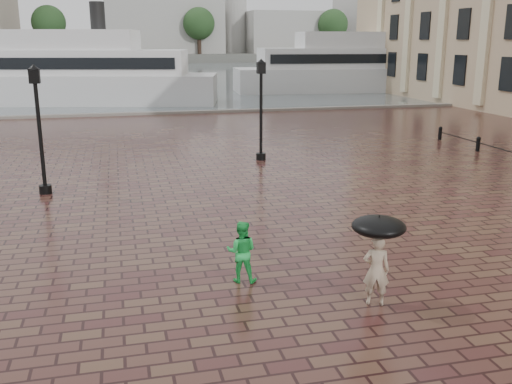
# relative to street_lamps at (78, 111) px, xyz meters

# --- Properties ---
(ground) EXTENTS (300.00, 300.00, 0.00)m
(ground) POSITION_rel_street_lamps_xyz_m (5.00, -15.33, -2.33)
(ground) COLOR #3A1B1A
(ground) RESTS_ON ground
(harbour_water) EXTENTS (240.00, 240.00, 0.00)m
(harbour_water) POSITION_rel_street_lamps_xyz_m (5.00, 76.67, -2.33)
(harbour_water) COLOR #464E55
(harbour_water) RESTS_ON ground
(quay_edge) EXTENTS (80.00, 0.60, 0.30)m
(quay_edge) POSITION_rel_street_lamps_xyz_m (5.00, 16.67, -2.33)
(quay_edge) COLOR slate
(quay_edge) RESTS_ON ground
(far_shore) EXTENTS (300.00, 60.00, 2.00)m
(far_shore) POSITION_rel_street_lamps_xyz_m (5.00, 144.67, -1.33)
(far_shore) COLOR #4C4C47
(far_shore) RESTS_ON ground
(distant_skyline) EXTENTS (102.50, 22.00, 33.00)m
(distant_skyline) POSITION_rel_street_lamps_xyz_m (53.14, 134.67, 7.13)
(distant_skyline) COLOR #A09E98
(distant_skyline) RESTS_ON ground
(far_trees) EXTENTS (188.00, 8.00, 13.50)m
(far_trees) POSITION_rel_street_lamps_xyz_m (5.00, 122.67, 7.09)
(far_trees) COLOR #2D2119
(far_trees) RESTS_ON ground
(street_lamps) EXTENTS (15.44, 12.44, 4.40)m
(street_lamps) POSITION_rel_street_lamps_xyz_m (0.00, 0.00, 0.00)
(street_lamps) COLOR black
(street_lamps) RESTS_ON ground
(adult_pedestrian) EXTENTS (0.64, 0.53, 1.50)m
(adult_pedestrian) POSITION_rel_street_lamps_xyz_m (6.67, -16.36, -1.57)
(adult_pedestrian) COLOR tan
(adult_pedestrian) RESTS_ON ground
(child_pedestrian) EXTENTS (0.83, 0.74, 1.43)m
(child_pedestrian) POSITION_rel_street_lamps_xyz_m (4.22, -14.56, -1.61)
(child_pedestrian) COLOR green
(child_pedestrian) RESTS_ON ground
(ferry_near) EXTENTS (26.58, 11.80, 8.48)m
(ferry_near) POSITION_rel_street_lamps_xyz_m (-2.47, 26.21, 0.22)
(ferry_near) COLOR silver
(ferry_near) RESTS_ON ground
(ferry_far) EXTENTS (26.29, 8.22, 8.49)m
(ferry_far) POSITION_rel_street_lamps_xyz_m (26.91, 32.06, 0.23)
(ferry_far) COLOR silver
(ferry_far) RESTS_ON ground
(umbrella) EXTENTS (1.10, 1.10, 1.09)m
(umbrella) POSITION_rel_street_lamps_xyz_m (6.67, -16.36, -0.63)
(umbrella) COLOR black
(umbrella) RESTS_ON ground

